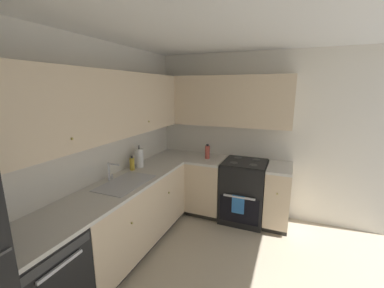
% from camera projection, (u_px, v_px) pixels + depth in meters
% --- Properties ---
extents(wall_back, '(3.99, 0.05, 2.46)m').
position_uv_depth(wall_back, '(75.00, 159.00, 2.53)').
color(wall_back, silver).
rests_on(wall_back, ground_plane).
extents(wall_right, '(0.05, 3.42, 2.46)m').
position_uv_depth(wall_right, '(265.00, 137.00, 3.68)').
color(wall_right, silver).
rests_on(wall_right, ground_plane).
extents(ceiling, '(3.99, 3.42, 0.05)m').
position_uv_depth(ceiling, '(244.00, 4.00, 1.63)').
color(ceiling, white).
extents(lower_cabinets_back, '(1.82, 0.62, 0.86)m').
position_uv_depth(lower_cabinets_back, '(131.00, 215.00, 2.98)').
color(lower_cabinets_back, beige).
rests_on(lower_cabinets_back, ground_plane).
extents(countertop_back, '(3.02, 0.60, 0.03)m').
position_uv_depth(countertop_back, '(129.00, 181.00, 2.88)').
color(countertop_back, beige).
rests_on(countertop_back, lower_cabinets_back).
extents(lower_cabinets_right, '(0.62, 1.48, 0.86)m').
position_uv_depth(lower_cabinets_right, '(233.00, 190.00, 3.71)').
color(lower_cabinets_right, beige).
rests_on(lower_cabinets_right, ground_plane).
extents(countertop_right, '(0.60, 1.48, 0.03)m').
position_uv_depth(countertop_right, '(234.00, 162.00, 3.61)').
color(countertop_right, beige).
rests_on(countertop_right, lower_cabinets_right).
extents(oven_range, '(0.68, 0.62, 1.04)m').
position_uv_depth(oven_range, '(244.00, 190.00, 3.66)').
color(oven_range, black).
rests_on(oven_range, ground_plane).
extents(upper_cabinets_back, '(2.70, 0.34, 0.73)m').
position_uv_depth(upper_cabinets_back, '(104.00, 106.00, 2.59)').
color(upper_cabinets_back, beige).
extents(upper_cabinets_right, '(0.32, 2.03, 0.73)m').
position_uv_depth(upper_cabinets_right, '(221.00, 101.00, 3.64)').
color(upper_cabinets_right, beige).
extents(sink, '(0.68, 0.40, 0.10)m').
position_uv_depth(sink, '(126.00, 186.00, 2.78)').
color(sink, '#B7B7BC').
rests_on(sink, countertop_back).
extents(faucet, '(0.07, 0.16, 0.21)m').
position_uv_depth(faucet, '(110.00, 170.00, 2.83)').
color(faucet, silver).
rests_on(faucet, countertop_back).
extents(soap_bottle, '(0.06, 0.06, 0.19)m').
position_uv_depth(soap_bottle, '(132.00, 164.00, 3.21)').
color(soap_bottle, gold).
rests_on(soap_bottle, countertop_back).
extents(paper_towel_roll, '(0.11, 0.11, 0.32)m').
position_uv_depth(paper_towel_roll, '(139.00, 158.00, 3.32)').
color(paper_towel_roll, white).
rests_on(paper_towel_roll, countertop_back).
extents(oil_bottle, '(0.07, 0.07, 0.22)m').
position_uv_depth(oil_bottle, '(207.00, 152.00, 3.74)').
color(oil_bottle, '#BF4C3F').
rests_on(oil_bottle, countertop_right).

